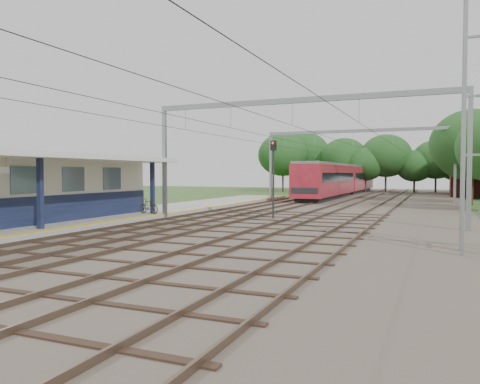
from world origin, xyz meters
The scene contains 12 objects.
ground centered at (0.00, 0.00, 0.00)m, with size 160.00×160.00×0.00m, color #2D4C1E.
ballast_bed centered at (4.00, 30.00, 0.05)m, with size 18.00×90.00×0.10m, color #473D33.
platform centered at (-7.50, 14.00, 0.17)m, with size 5.00×52.00×0.35m, color gray.
yellow_stripe centered at (-5.25, 14.00, 0.35)m, with size 0.45×52.00×0.01m, color yellow.
station_building centered at (-8.88, 7.00, 2.04)m, with size 3.41×18.00×3.40m.
canopy centered at (-7.77, 6.00, 3.64)m, with size 6.40×20.00×3.44m.
rail_tracks centered at (1.50, 30.00, 0.18)m, with size 11.80×88.00×0.15m.
catenary_system centered at (3.39, 25.28, 5.51)m, with size 17.22×88.00×7.00m.
tree_band centered at (3.84, 57.12, 4.92)m, with size 31.72×30.88×8.82m.
bicycle centered at (-5.85, 14.50, 0.82)m, with size 0.44×1.57×0.95m, color black.
train centered at (-0.50, 49.80, 2.17)m, with size 2.96×36.85×3.88m.
signal_post centered at (1.35, 17.24, 3.19)m, with size 0.38×0.33×4.86m.
Camera 1 is at (10.60, -9.87, 2.87)m, focal length 35.00 mm.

